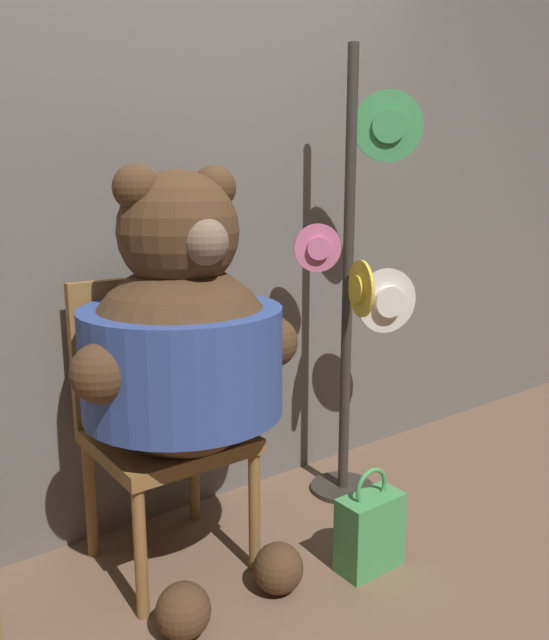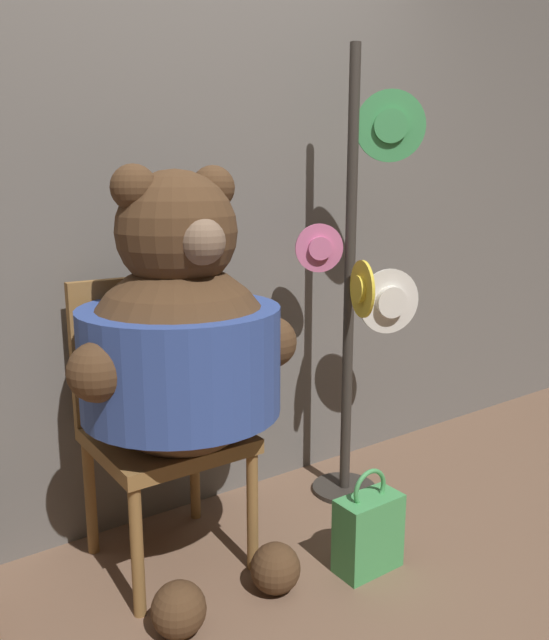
{
  "view_description": "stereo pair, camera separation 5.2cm",
  "coord_description": "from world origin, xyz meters",
  "views": [
    {
      "loc": [
        -1.03,
        -1.64,
        1.32
      ],
      "look_at": [
        0.31,
        0.16,
        0.83
      ],
      "focal_mm": 35.0,
      "sensor_mm": 36.0,
      "label": 1
    },
    {
      "loc": [
        -0.99,
        -1.67,
        1.32
      ],
      "look_at": [
        0.31,
        0.16,
        0.83
      ],
      "focal_mm": 35.0,
      "sensor_mm": 36.0,
      "label": 2
    }
  ],
  "objects": [
    {
      "name": "chair",
      "position": [
        -0.13,
        0.27,
        0.54
      ],
      "size": [
        0.48,
        0.48,
        1.0
      ],
      "color": "olive",
      "rests_on": "ground_plane"
    },
    {
      "name": "hat_display_rack",
      "position": [
        0.76,
        0.18,
        0.88
      ],
      "size": [
        0.51,
        0.37,
        1.85
      ],
      "color": "#332D28",
      "rests_on": "ground_plane"
    },
    {
      "name": "teddy_bear",
      "position": [
        -0.1,
        0.1,
        0.8
      ],
      "size": [
        0.79,
        0.7,
        1.38
      ],
      "color": "#4C331E",
      "rests_on": "ground_plane"
    },
    {
      "name": "handbag_on_ground",
      "position": [
        0.41,
        -0.26,
        0.14
      ],
      "size": [
        0.23,
        0.12,
        0.38
      ],
      "color": "#479E56",
      "rests_on": "ground_plane"
    },
    {
      "name": "wall_back",
      "position": [
        0.0,
        0.55,
        1.38
      ],
      "size": [
        8.0,
        0.1,
        2.76
      ],
      "color": "#66605B",
      "rests_on": "ground_plane"
    },
    {
      "name": "ground_plane",
      "position": [
        0.0,
        0.0,
        0.0
      ],
      "size": [
        14.0,
        14.0,
        0.0
      ],
      "primitive_type": "plane",
      "color": "brown"
    }
  ]
}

